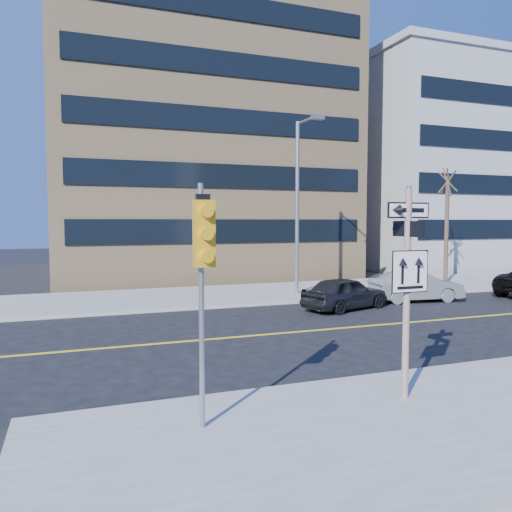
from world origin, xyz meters
name	(u,v)px	position (x,y,z in m)	size (l,w,h in m)	color
ground	(339,369)	(0.00, 0.00, 0.00)	(120.00, 120.00, 0.00)	black
far_sidewalk	(505,280)	(18.00, 12.00, 0.07)	(66.00, 6.00, 0.15)	gray
sign_pole	(407,280)	(0.00, -2.51, 2.44)	(0.92, 0.92, 4.06)	beige
traffic_signal	(204,254)	(-4.00, -2.66, 3.03)	(0.32, 0.45, 4.00)	gray
parked_car_a	(345,293)	(4.31, 7.08, 0.67)	(3.91, 1.57, 1.33)	black
parked_car_b	(416,286)	(8.25, 7.71, 0.67)	(4.06, 1.42, 1.34)	gray
streetlight_a	(299,195)	(4.00, 10.76, 4.76)	(0.55, 2.25, 8.00)	gray
street_tree_west	(448,184)	(13.00, 11.30, 5.52)	(1.80, 1.80, 6.35)	#3D2F24
building_brick	(188,144)	(2.00, 25.00, 9.00)	(18.00, 18.00, 18.00)	tan
building_grey_mid	(447,174)	(24.00, 24.00, 7.50)	(20.00, 16.00, 15.00)	#A4A6A9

